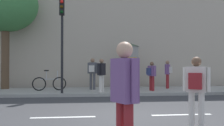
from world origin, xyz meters
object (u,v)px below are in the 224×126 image
Objects in this scene: pedestrian_with_backpack at (196,86)px; street_tree at (6,5)px; poster_column at (130,65)px; pedestrian_in_red_top at (125,92)px; traffic_light at (62,30)px; pedestrian_in_dark_shirt at (151,73)px; pedestrian_in_light_jacket at (92,71)px; pedestrian_with_bag at (102,72)px; bicycle_leaning at (49,83)px; pedestrian_tallest at (168,72)px.

street_tree is at bearing 124.95° from pedestrian_with_backpack.
poster_column is 11.81m from pedestrian_in_red_top.
street_tree is (-3.41, 2.97, 1.80)m from traffic_light.
pedestrian_in_dark_shirt is at bearing 10.52° from traffic_light.
pedestrian_with_backpack is 2.81m from pedestrian_in_red_top.
pedestrian_in_light_jacket is (1.53, 1.95, -1.95)m from traffic_light.
traffic_light is 9.33m from pedestrian_in_red_top.
pedestrian_in_red_top is at bearing -134.75° from pedestrian_with_backpack.
poster_column is 2.01m from pedestrian_in_dark_shirt.
poster_column is 7.95m from street_tree.
pedestrian_with_backpack is at bearing -77.78° from pedestrian_with_bag.
bicycle_leaning is (-5.35, 0.72, -0.53)m from pedestrian_in_dark_shirt.
pedestrian_in_dark_shirt is at bearing -134.43° from pedestrian_tallest.
poster_column is 1.74× the size of pedestrian_in_dark_shirt.
pedestrian_tallest is at bearing 75.34° from pedestrian_with_backpack.
bicycle_leaning is at bearing 172.32° from pedestrian_in_dark_shirt.
street_tree reaches higher than traffic_light.
poster_column is 1.53× the size of pedestrian_in_light_jacket.
poster_column is 4.74m from bicycle_leaning.
pedestrian_in_red_top is at bearing -107.17° from pedestrian_in_dark_shirt.
street_tree is at bearing 177.26° from poster_column.
street_tree is 4.18× the size of pedestrian_in_dark_shirt.
street_tree is 12.75m from pedestrian_with_backpack.
pedestrian_tallest is (5.94, 2.23, -2.02)m from traffic_light.
pedestrian_with_bag is at bearing -25.11° from street_tree.
pedestrian_tallest is (4.39, 11.19, 0.07)m from pedestrian_in_red_top.
street_tree is at bearing 154.89° from pedestrian_with_bag.
pedestrian_tallest is at bearing 68.61° from pedestrian_in_red_top.
traffic_light is 3.16m from pedestrian_in_light_jacket.
poster_column is at bearing 49.72° from pedestrian_with_bag.
traffic_light is 6.66m from pedestrian_tallest.
pedestrian_in_red_top is 10.80m from bicycle_leaning.
pedestrian_in_dark_shirt is at bearing 8.11° from pedestrian_with_bag.
pedestrian_in_dark_shirt is (3.06, -1.10, -0.12)m from pedestrian_in_light_jacket.
pedestrian_tallest is at bearing 5.61° from bicycle_leaning.
pedestrian_with_backpack is 7.61m from pedestrian_with_bag.
pedestrian_in_light_jacket is 3.25m from pedestrian_in_dark_shirt.
street_tree is at bearing 152.13° from bicycle_leaning.
pedestrian_in_red_top is at bearing -67.42° from street_tree.
pedestrian_in_light_jacket reaches higher than pedestrian_in_red_top.
bicycle_leaning is at bearing -174.39° from pedestrian_tallest.
bicycle_leaning is (-2.69, 1.10, -0.59)m from pedestrian_with_bag.
poster_column is at bearing 35.03° from traffic_light.
pedestrian_with_bag is at bearing -156.35° from pedestrian_tallest.
street_tree reaches higher than poster_column.
pedestrian_in_dark_shirt is (0.84, -1.78, -0.44)m from poster_column.
traffic_light is at bearing -64.02° from bicycle_leaning.
pedestrian_in_dark_shirt is 0.87× the size of bicycle_leaning.
pedestrian_tallest is at bearing 3.59° from pedestrian_in_light_jacket.
pedestrian_in_light_jacket reaches higher than pedestrian_with_backpack.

